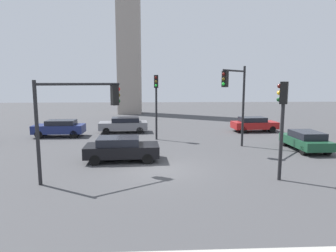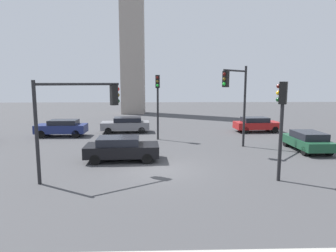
{
  "view_description": "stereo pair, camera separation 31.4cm",
  "coord_description": "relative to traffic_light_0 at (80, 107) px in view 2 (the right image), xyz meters",
  "views": [
    {
      "loc": [
        -0.21,
        -15.15,
        4.5
      ],
      "look_at": [
        0.6,
        1.89,
        2.0
      ],
      "focal_mm": 31.69,
      "sensor_mm": 36.0,
      "label": 1
    },
    {
      "loc": [
        0.1,
        -15.16,
        4.5
      ],
      "look_at": [
        0.6,
        1.89,
        2.0
      ],
      "focal_mm": 31.69,
      "sensor_mm": 36.0,
      "label": 2
    }
  ],
  "objects": [
    {
      "name": "traffic_light_2",
      "position": [
        9.23,
        -0.89,
        -0.17
      ],
      "size": [
        0.49,
        0.44,
        4.54
      ],
      "rotation": [
        0.0,
        0.0,
        2.61
      ],
      "color": "black",
      "rests_on": "ground_plane"
    },
    {
      "name": "car_2",
      "position": [
        -4.48,
        10.95,
        -2.61
      ],
      "size": [
        4.12,
        1.84,
        1.4
      ],
      "rotation": [
        0.0,
        0.0,
        3.16
      ],
      "color": "navy",
      "rests_on": "ground_plane"
    },
    {
      "name": "car_1",
      "position": [
        0.68,
        12.83,
        -2.63
      ],
      "size": [
        4.43,
        2.19,
        1.38
      ],
      "rotation": [
        0.0,
        0.0,
        3.22
      ],
      "color": "slate",
      "rests_on": "ground_plane"
    },
    {
      "name": "skyline_tower",
      "position": [
        -0.08,
        29.93,
        8.79
      ],
      "size": [
        3.3,
        3.3,
        24.31
      ],
      "primitive_type": "cube",
      "color": "gray",
      "rests_on": "ground_plane"
    },
    {
      "name": "traffic_light_3",
      "position": [
        8.82,
        5.55,
        0.55
      ],
      "size": [
        2.14,
        2.34,
        5.63
      ],
      "rotation": [
        0.0,
        0.0,
        -2.31
      ],
      "color": "black",
      "rests_on": "ground_plane"
    },
    {
      "name": "traffic_light_0",
      "position": [
        0.0,
        0.0,
        0.0
      ],
      "size": [
        3.47,
        2.29,
        4.61
      ],
      "rotation": [
        0.0,
        0.0,
        0.57
      ],
      "color": "black",
      "rests_on": "ground_plane"
    },
    {
      "name": "traffic_light_1",
      "position": [
        3.62,
        9.3,
        0.18
      ],
      "size": [
        0.34,
        0.47,
        5.09
      ],
      "rotation": [
        0.0,
        0.0,
        -1.64
      ],
      "color": "black",
      "rests_on": "ground_plane"
    },
    {
      "name": "car_0",
      "position": [
        13.55,
        5.04,
        -2.68
      ],
      "size": [
        1.86,
        4.03,
        1.31
      ],
      "rotation": [
        0.0,
        0.0,
        1.58
      ],
      "color": "#19472D",
      "rests_on": "ground_plane"
    },
    {
      "name": "car_3",
      "position": [
        1.52,
        2.92,
        -2.64
      ],
      "size": [
        4.3,
        2.13,
        1.38
      ],
      "rotation": [
        0.0,
        0.0,
        0.05
      ],
      "color": "black",
      "rests_on": "ground_plane"
    },
    {
      "name": "car_5",
      "position": [
        12.67,
        12.77,
        -2.65
      ],
      "size": [
        4.14,
        2.08,
        1.35
      ],
      "rotation": [
        0.0,
        0.0,
        0.07
      ],
      "color": "maroon",
      "rests_on": "ground_plane"
    },
    {
      "name": "ground_plane",
      "position": [
        3.64,
        1.19,
        -3.37
      ],
      "size": [
        107.11,
        107.11,
        0.0
      ],
      "primitive_type": "plane",
      "color": "#424244"
    }
  ]
}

